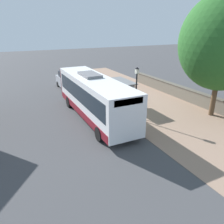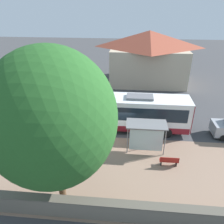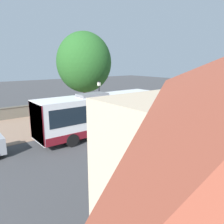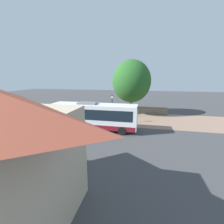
{
  "view_description": "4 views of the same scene",
  "coord_description": "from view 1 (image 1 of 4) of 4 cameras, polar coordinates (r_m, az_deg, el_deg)",
  "views": [
    {
      "loc": [
        8.06,
        15.33,
        7.3
      ],
      "look_at": [
        0.81,
        0.6,
        0.81
      ],
      "focal_mm": 35.0,
      "sensor_mm": 36.0,
      "label": 1
    },
    {
      "loc": [
        -17.21,
        -0.81,
        11.6
      ],
      "look_at": [
        1.76,
        0.98,
        1.81
      ],
      "focal_mm": 35.0,
      "sensor_mm": 36.0,
      "label": 2
    },
    {
      "loc": [
        16.91,
        -11.35,
        6.17
      ],
      "look_at": [
        -0.22,
        1.97,
        1.18
      ],
      "focal_mm": 35.0,
      "sensor_mm": 36.0,
      "label": 3
    },
    {
      "loc": [
        19.96,
        5.54,
        6.82
      ],
      "look_at": [
        1.88,
        1.67,
        2.52
      ],
      "focal_mm": 24.0,
      "sensor_mm": 36.0,
      "label": 4
    }
  ],
  "objects": [
    {
      "name": "stone_wall",
      "position": [
        23.56,
        20.24,
        3.85
      ],
      "size": [
        0.6,
        20.0,
        1.31
      ],
      "color": "#6B6356",
      "rests_on": "ground"
    },
    {
      "name": "pedestrian",
      "position": [
        15.51,
        7.07,
        -2.27
      ],
      "size": [
        0.34,
        0.24,
        1.81
      ],
      "color": "#2D3347",
      "rests_on": "ground"
    },
    {
      "name": "bus",
      "position": [
        18.15,
        -4.73,
        4.13
      ],
      "size": [
        2.79,
        11.3,
        3.63
      ],
      "color": "white",
      "rests_on": "ground"
    },
    {
      "name": "bus_shelter",
      "position": [
        20.7,
        2.68,
        7.04
      ],
      "size": [
        1.73,
        3.34,
        2.54
      ],
      "color": "slate",
      "rests_on": "ground"
    },
    {
      "name": "shade_tree",
      "position": [
        19.83,
        27.15,
        15.86
      ],
      "size": [
        6.88,
        6.88,
        9.89
      ],
      "color": "brown",
      "rests_on": "ground"
    },
    {
      "name": "sidewalk_plaza",
      "position": [
        21.12,
        12.3,
        0.86
      ],
      "size": [
        9.0,
        44.0,
        0.02
      ],
      "color": "#937560",
      "rests_on": "ground"
    },
    {
      "name": "parked_car_behind_bus",
      "position": [
        27.86,
        -11.59,
        8.04
      ],
      "size": [
        1.98,
        4.61,
        2.05
      ],
      "color": "#9EA0A8",
      "rests_on": "ground"
    },
    {
      "name": "ground_plane",
      "position": [
        18.8,
        1.4,
        -1.29
      ],
      "size": [
        120.0,
        120.0,
        0.0
      ],
      "primitive_type": "plane",
      "color": "#424244",
      "rests_on": "ground"
    },
    {
      "name": "bench",
      "position": [
        23.53,
        4.54,
        4.62
      ],
      "size": [
        0.4,
        1.46,
        0.88
      ],
      "color": "maroon",
      "rests_on": "ground"
    },
    {
      "name": "street_lamp_near",
      "position": [
        17.64,
        6.36,
        5.9
      ],
      "size": [
        0.28,
        0.28,
        4.34
      ],
      "color": "black",
      "rests_on": "ground"
    }
  ]
}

